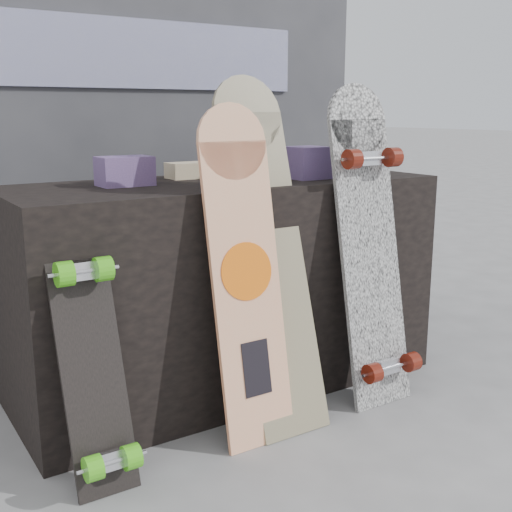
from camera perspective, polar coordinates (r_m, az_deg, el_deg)
ground at (r=2.22m, az=4.26°, el=-15.53°), size 60.00×60.00×0.00m
vendor_table at (r=2.46m, az=-2.63°, el=-2.60°), size 1.60×0.60×0.80m
booth at (r=3.14m, az=-10.85°, el=13.47°), size 2.40×0.22×2.20m
merch_box_purple at (r=2.26m, az=-11.59°, el=7.41°), size 0.18×0.12×0.10m
merch_box_small at (r=2.47m, az=4.56°, el=8.27°), size 0.14×0.14×0.12m
merch_box_flat at (r=2.50m, az=-5.40°, el=7.62°), size 0.22×0.10×0.06m
longboard_geisha at (r=2.03m, az=-1.01°, el=-0.93°), size 0.24×0.22×1.08m
longboard_celtic at (r=2.15m, az=1.03°, el=1.27°), size 0.26×0.37×1.17m
longboard_cascadia at (r=2.35m, az=10.11°, el=1.41°), size 0.26×0.30×1.15m
skateboard_dark at (r=1.87m, az=-14.45°, el=-8.02°), size 0.18×0.30×0.79m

